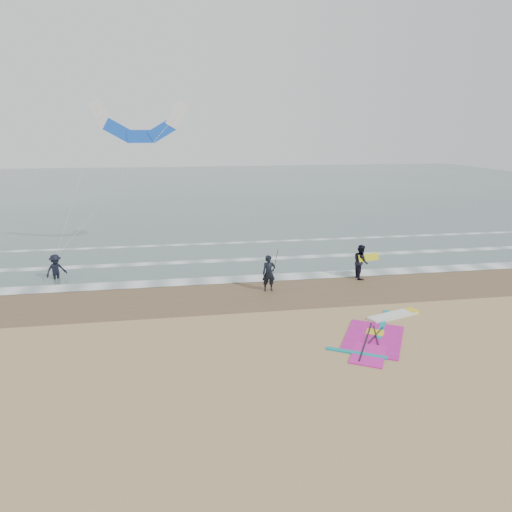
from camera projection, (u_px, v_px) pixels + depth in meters
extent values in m
plane|color=tan|center=(289.00, 346.00, 17.21)|extent=(120.00, 120.00, 0.00)
cube|color=#47605E|center=(209.00, 189.00, 62.85)|extent=(120.00, 80.00, 0.02)
cube|color=brown|center=(262.00, 292.00, 22.91)|extent=(120.00, 5.00, 0.01)
cube|color=white|center=(255.00, 278.00, 24.99)|extent=(120.00, 1.20, 0.02)
cube|color=white|center=(245.00, 260.00, 28.61)|extent=(120.00, 0.70, 0.02)
cube|color=white|center=(237.00, 243.00, 32.89)|extent=(120.00, 0.50, 0.01)
cube|color=white|center=(393.00, 316.00, 19.92)|extent=(2.47, 1.31, 0.12)
cube|color=yellow|center=(412.00, 311.00, 20.41)|extent=(0.59, 0.68, 0.13)
cube|color=#D51B9D|center=(373.00, 338.00, 17.83)|extent=(3.38, 3.73, 0.04)
cube|color=#D51B9D|center=(368.00, 355.00, 16.53)|extent=(1.87, 2.08, 0.04)
cube|color=#0C8C99|center=(383.00, 324.00, 19.17)|extent=(1.72, 2.77, 0.05)
cube|color=#0C8C99|center=(356.00, 353.00, 16.65)|extent=(2.02, 1.29, 0.05)
cube|color=yellow|center=(375.00, 332.00, 18.33)|extent=(0.87, 0.84, 0.05)
cylinder|color=black|center=(366.00, 341.00, 17.58)|extent=(1.78, 3.03, 0.06)
cylinder|color=black|center=(376.00, 335.00, 18.03)|extent=(1.19, 1.31, 0.04)
cylinder|color=black|center=(376.00, 335.00, 18.03)|extent=(0.57, 1.66, 0.04)
imported|color=black|center=(269.00, 273.00, 22.93)|extent=(0.68, 0.45, 1.85)
imported|color=black|center=(361.00, 262.00, 24.89)|extent=(0.76, 0.95, 1.89)
imported|color=black|center=(55.00, 264.00, 24.67)|extent=(1.30, 1.22, 1.76)
cylinder|color=black|center=(275.00, 265.00, 22.86)|extent=(0.17, 0.86, 1.82)
cube|color=yellow|center=(369.00, 257.00, 24.78)|extent=(1.30, 0.51, 0.39)
cube|color=white|center=(101.00, 114.00, 27.65)|extent=(1.52, 0.14, 1.85)
cube|color=blue|center=(118.00, 131.00, 28.05)|extent=(1.85, 0.15, 1.52)
cube|color=blue|center=(141.00, 136.00, 28.35)|extent=(1.68, 0.14, 0.79)
cube|color=blue|center=(162.00, 131.00, 28.46)|extent=(1.85, 0.15, 1.52)
cube|color=white|center=(177.00, 114.00, 28.36)|extent=(1.52, 0.14, 1.85)
cylinder|color=beige|center=(79.00, 182.00, 26.12)|extent=(2.30, 5.00, 7.64)
cylinder|color=beige|center=(120.00, 181.00, 26.48)|extent=(6.87, 5.00, 7.65)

